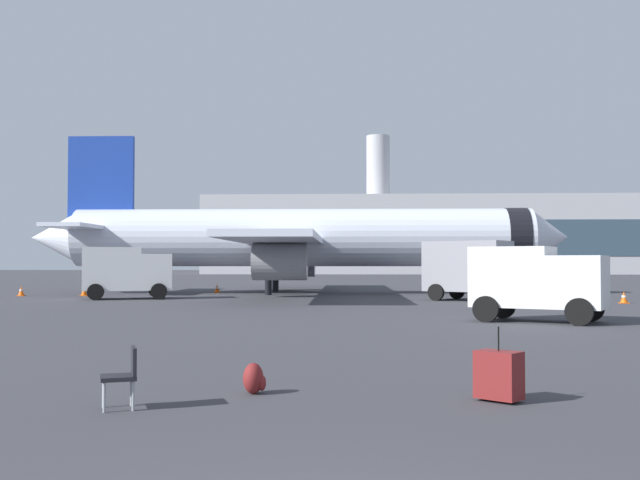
{
  "coord_description": "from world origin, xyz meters",
  "views": [
    {
      "loc": [
        0.04,
        -5.05,
        2.04
      ],
      "look_at": [
        -1.28,
        26.97,
        3.0
      ],
      "focal_mm": 42.55,
      "sensor_mm": 36.0,
      "label": 1
    }
  ],
  "objects_px": {
    "safety_cone_near": "(84,290)",
    "safety_cone_mid": "(217,288)",
    "cargo_van": "(536,280)",
    "rolling_suitcase": "(499,375)",
    "service_truck": "(126,270)",
    "airplane_at_gate": "(299,238)",
    "fuel_truck": "(481,268)",
    "safety_cone_outer": "(21,291)",
    "safety_cone_far": "(624,298)",
    "traveller_backpack": "(254,379)",
    "gate_chair": "(124,373)"
  },
  "relations": [
    {
      "from": "airplane_at_gate",
      "to": "rolling_suitcase",
      "type": "bearing_deg",
      "value": -81.71
    },
    {
      "from": "service_truck",
      "to": "cargo_van",
      "type": "height_order",
      "value": "service_truck"
    },
    {
      "from": "fuel_truck",
      "to": "safety_cone_far",
      "type": "relative_size",
      "value": 10.6
    },
    {
      "from": "airplane_at_gate",
      "to": "cargo_van",
      "type": "relative_size",
      "value": 7.38
    },
    {
      "from": "gate_chair",
      "to": "safety_cone_mid",
      "type": "bearing_deg",
      "value": 98.3
    },
    {
      "from": "airplane_at_gate",
      "to": "traveller_backpack",
      "type": "relative_size",
      "value": 74.21
    },
    {
      "from": "fuel_truck",
      "to": "safety_cone_mid",
      "type": "bearing_deg",
      "value": 147.68
    },
    {
      "from": "safety_cone_near",
      "to": "safety_cone_outer",
      "type": "distance_m",
      "value": 3.83
    },
    {
      "from": "airplane_at_gate",
      "to": "safety_cone_mid",
      "type": "height_order",
      "value": "airplane_at_gate"
    },
    {
      "from": "rolling_suitcase",
      "to": "gate_chair",
      "type": "distance_m",
      "value": 5.41
    },
    {
      "from": "airplane_at_gate",
      "to": "fuel_truck",
      "type": "bearing_deg",
      "value": -41.62
    },
    {
      "from": "safety_cone_far",
      "to": "service_truck",
      "type": "bearing_deg",
      "value": 172.51
    },
    {
      "from": "cargo_van",
      "to": "safety_cone_near",
      "type": "height_order",
      "value": "cargo_van"
    },
    {
      "from": "cargo_van",
      "to": "rolling_suitcase",
      "type": "distance_m",
      "value": 15.79
    },
    {
      "from": "rolling_suitcase",
      "to": "safety_cone_near",
      "type": "bearing_deg",
      "value": 118.21
    },
    {
      "from": "gate_chair",
      "to": "safety_cone_near",
      "type": "bearing_deg",
      "value": 110.47
    },
    {
      "from": "service_truck",
      "to": "safety_cone_near",
      "type": "relative_size",
      "value": 7.31
    },
    {
      "from": "service_truck",
      "to": "cargo_van",
      "type": "distance_m",
      "value": 24.61
    },
    {
      "from": "cargo_van",
      "to": "rolling_suitcase",
      "type": "height_order",
      "value": "cargo_van"
    },
    {
      "from": "rolling_suitcase",
      "to": "safety_cone_mid",
      "type": "bearing_deg",
      "value": 105.85
    },
    {
      "from": "traveller_backpack",
      "to": "service_truck",
      "type": "bearing_deg",
      "value": 110.2
    },
    {
      "from": "airplane_at_gate",
      "to": "gate_chair",
      "type": "distance_m",
      "value": 39.6
    },
    {
      "from": "service_truck",
      "to": "cargo_van",
      "type": "xyz_separation_m",
      "value": [
        19.05,
        -15.58,
        -0.16
      ]
    },
    {
      "from": "airplane_at_gate",
      "to": "cargo_van",
      "type": "xyz_separation_m",
      "value": [
        9.87,
        -23.5,
        -2.21
      ]
    },
    {
      "from": "airplane_at_gate",
      "to": "service_truck",
      "type": "relative_size",
      "value": 6.8
    },
    {
      "from": "safety_cone_far",
      "to": "safety_cone_mid",
      "type": "bearing_deg",
      "value": 151.65
    },
    {
      "from": "service_truck",
      "to": "gate_chair",
      "type": "relative_size",
      "value": 6.09
    },
    {
      "from": "safety_cone_near",
      "to": "safety_cone_mid",
      "type": "bearing_deg",
      "value": 34.15
    },
    {
      "from": "traveller_backpack",
      "to": "cargo_van",
      "type": "bearing_deg",
      "value": 61.69
    },
    {
      "from": "fuel_truck",
      "to": "safety_cone_outer",
      "type": "relative_size",
      "value": 10.51
    },
    {
      "from": "fuel_truck",
      "to": "safety_cone_mid",
      "type": "relative_size",
      "value": 10.42
    },
    {
      "from": "safety_cone_outer",
      "to": "traveller_backpack",
      "type": "bearing_deg",
      "value": -61.09
    },
    {
      "from": "safety_cone_mid",
      "to": "safety_cone_outer",
      "type": "xyz_separation_m",
      "value": [
        -11.15,
        -5.22,
        -0.0
      ]
    },
    {
      "from": "safety_cone_far",
      "to": "safety_cone_outer",
      "type": "distance_m",
      "value": 34.6
    },
    {
      "from": "cargo_van",
      "to": "rolling_suitcase",
      "type": "relative_size",
      "value": 4.39
    },
    {
      "from": "airplane_at_gate",
      "to": "gate_chair",
      "type": "xyz_separation_m",
      "value": [
        0.29,
        -39.47,
        -3.16
      ]
    },
    {
      "from": "safety_cone_mid",
      "to": "safety_cone_far",
      "type": "height_order",
      "value": "safety_cone_mid"
    },
    {
      "from": "service_truck",
      "to": "airplane_at_gate",
      "type": "bearing_deg",
      "value": 40.78
    },
    {
      "from": "cargo_van",
      "to": "fuel_truck",
      "type": "bearing_deg",
      "value": 87.94
    },
    {
      "from": "traveller_backpack",
      "to": "fuel_truck",
      "type": "bearing_deg",
      "value": 73.78
    },
    {
      "from": "traveller_backpack",
      "to": "gate_chair",
      "type": "relative_size",
      "value": 0.56
    },
    {
      "from": "safety_cone_mid",
      "to": "rolling_suitcase",
      "type": "bearing_deg",
      "value": -74.15
    },
    {
      "from": "cargo_van",
      "to": "safety_cone_outer",
      "type": "xyz_separation_m",
      "value": [
        -26.61,
        19.17,
        -1.15
      ]
    },
    {
      "from": "safety_cone_near",
      "to": "safety_cone_outer",
      "type": "height_order",
      "value": "safety_cone_near"
    },
    {
      "from": "safety_cone_outer",
      "to": "rolling_suitcase",
      "type": "xyz_separation_m",
      "value": [
        22.38,
        -34.35,
        0.09
      ]
    },
    {
      "from": "airplane_at_gate",
      "to": "safety_cone_outer",
      "type": "xyz_separation_m",
      "value": [
        -16.74,
        -4.33,
        -3.36
      ]
    },
    {
      "from": "safety_cone_far",
      "to": "gate_chair",
      "type": "height_order",
      "value": "gate_chair"
    },
    {
      "from": "fuel_truck",
      "to": "traveller_backpack",
      "type": "bearing_deg",
      "value": -106.22
    },
    {
      "from": "rolling_suitcase",
      "to": "service_truck",
      "type": "bearing_deg",
      "value": 115.73
    },
    {
      "from": "cargo_van",
      "to": "safety_cone_far",
      "type": "height_order",
      "value": "cargo_van"
    }
  ]
}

